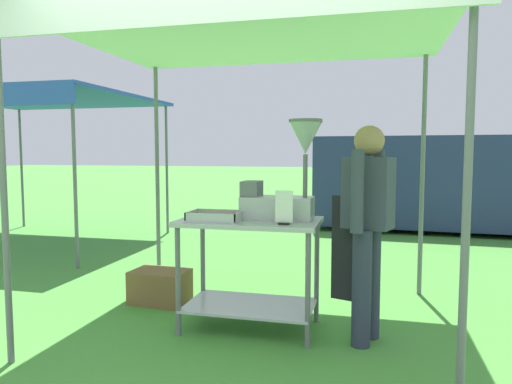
% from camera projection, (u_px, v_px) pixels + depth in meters
% --- Properties ---
extents(ground_plane, '(70.00, 70.00, 0.00)m').
position_uv_depth(ground_plane, '(327.00, 229.00, 8.79)').
color(ground_plane, '#478E38').
extents(stall_canopy, '(3.02, 2.49, 2.40)m').
position_uv_depth(stall_canopy, '(253.00, 38.00, 3.73)').
color(stall_canopy, slate).
rests_on(stall_canopy, ground).
extents(donut_cart, '(1.10, 0.65, 0.89)m').
position_uv_depth(donut_cart, '(250.00, 252.00, 3.78)').
color(donut_cart, '#B7B7BC').
rests_on(donut_cart, ground).
extents(donut_tray, '(0.41, 0.28, 0.07)m').
position_uv_depth(donut_tray, '(215.00, 218.00, 3.69)').
color(donut_tray, '#B7B7BC').
rests_on(donut_tray, donut_cart).
extents(donut_fryer, '(0.63, 0.28, 0.78)m').
position_uv_depth(donut_fryer, '(285.00, 182.00, 3.74)').
color(donut_fryer, '#B7B7BC').
rests_on(donut_fryer, donut_cart).
extents(menu_sign, '(0.13, 0.05, 0.25)m').
position_uv_depth(menu_sign, '(284.00, 210.00, 3.48)').
color(menu_sign, black).
rests_on(menu_sign, donut_cart).
extents(vendor, '(0.46, 0.53, 1.61)m').
position_uv_depth(vendor, '(367.00, 222.00, 3.49)').
color(vendor, '#2D3347').
rests_on(vendor, ground).
extents(supply_crate, '(0.54, 0.39, 0.31)m').
position_uv_depth(supply_crate, '(160.00, 287.00, 4.47)').
color(supply_crate, brown).
rests_on(supply_crate, ground).
extents(van_navy, '(5.04, 2.30, 1.69)m').
position_uv_depth(van_navy, '(455.00, 182.00, 8.66)').
color(van_navy, navy).
rests_on(van_navy, ground).
extents(neighbour_tent, '(3.16, 2.83, 2.25)m').
position_uv_depth(neighbour_tent, '(37.00, 101.00, 7.19)').
color(neighbour_tent, slate).
rests_on(neighbour_tent, ground).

